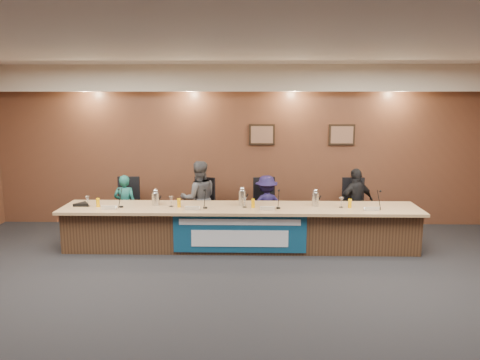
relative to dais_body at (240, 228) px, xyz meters
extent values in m
plane|color=black|center=(0.00, -2.40, -0.35)|extent=(10.00, 10.00, 0.00)
cube|color=silver|center=(0.00, -2.40, 2.85)|extent=(10.00, 8.00, 0.04)
cube|color=brown|center=(0.00, 1.60, 1.25)|extent=(10.00, 0.04, 3.20)
cube|color=beige|center=(0.00, 1.35, 2.60)|extent=(10.00, 0.50, 0.50)
cube|color=#492F1D|center=(0.00, 0.00, 0.00)|extent=(6.00, 0.80, 0.70)
cube|color=tan|center=(0.00, -0.05, 0.38)|extent=(6.10, 0.95, 0.05)
cube|color=navy|center=(0.00, -0.41, 0.03)|extent=(2.20, 0.02, 0.65)
cube|color=silver|center=(0.00, -0.43, 0.23)|extent=(2.00, 0.01, 0.10)
cube|color=silver|center=(0.00, -0.43, -0.05)|extent=(1.60, 0.01, 0.28)
cube|color=black|center=(0.40, 1.57, 1.50)|extent=(0.52, 0.04, 0.42)
cube|color=black|center=(2.00, 1.57, 1.50)|extent=(0.52, 0.04, 0.42)
imported|color=#195C54|center=(-2.19, 0.72, 0.23)|extent=(0.43, 0.29, 1.16)
imported|color=#434448|center=(-0.79, 0.72, 0.36)|extent=(0.81, 0.70, 1.43)
imported|color=#19133C|center=(0.47, 0.72, 0.23)|extent=(0.84, 0.62, 1.16)
imported|color=black|center=(2.14, 0.72, 0.30)|extent=(0.83, 0.61, 1.30)
cube|color=black|center=(-2.19, 0.82, 0.13)|extent=(0.48, 0.48, 0.08)
cube|color=black|center=(-0.79, 0.82, 0.13)|extent=(0.63, 0.63, 0.08)
cube|color=black|center=(0.47, 0.82, 0.13)|extent=(0.55, 0.55, 0.08)
cube|color=black|center=(2.14, 0.82, 0.13)|extent=(0.50, 0.50, 0.08)
cube|color=white|center=(-2.19, -0.32, 0.45)|extent=(0.24, 0.08, 0.10)
cylinder|color=black|center=(-2.03, -0.14, 0.41)|extent=(0.07, 0.07, 0.02)
cylinder|color=#FFB100|center=(-2.43, -0.11, 0.47)|extent=(0.06, 0.06, 0.15)
cylinder|color=silver|center=(-2.62, -0.09, 0.49)|extent=(0.08, 0.08, 0.18)
cube|color=white|center=(-0.79, -0.33, 0.45)|extent=(0.24, 0.08, 0.10)
cylinder|color=black|center=(-0.59, -0.18, 0.41)|extent=(0.07, 0.07, 0.02)
cylinder|color=#FFB100|center=(-1.04, -0.11, 0.47)|extent=(0.06, 0.06, 0.15)
cylinder|color=silver|center=(-1.18, -0.07, 0.49)|extent=(0.08, 0.08, 0.18)
cube|color=white|center=(0.46, -0.32, 0.45)|extent=(0.24, 0.08, 0.10)
cylinder|color=black|center=(0.64, -0.17, 0.41)|extent=(0.07, 0.07, 0.02)
cylinder|color=#FFB100|center=(0.22, -0.12, 0.47)|extent=(0.06, 0.06, 0.15)
cylinder|color=silver|center=(0.08, -0.10, 0.49)|extent=(0.08, 0.08, 0.18)
cube|color=white|center=(2.18, -0.32, 0.45)|extent=(0.24, 0.08, 0.10)
cylinder|color=black|center=(2.31, -0.18, 0.41)|extent=(0.07, 0.07, 0.02)
cylinder|color=#FFB100|center=(1.86, -0.09, 0.47)|extent=(0.06, 0.06, 0.15)
cylinder|color=silver|center=(1.71, -0.08, 0.49)|extent=(0.08, 0.08, 0.18)
cylinder|color=silver|center=(-1.47, 0.03, 0.51)|extent=(0.13, 0.13, 0.22)
cylinder|color=silver|center=(0.03, 0.04, 0.53)|extent=(0.12, 0.12, 0.26)
cylinder|color=silver|center=(1.29, 0.01, 0.52)|extent=(0.12, 0.12, 0.24)
cylinder|color=black|center=(-2.73, -0.05, 0.43)|extent=(0.32, 0.32, 0.05)
camera|label=1|loc=(0.17, -7.84, 2.27)|focal=35.00mm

